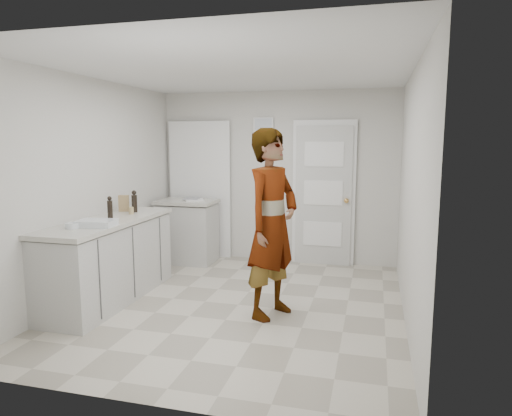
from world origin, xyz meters
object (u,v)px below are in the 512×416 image
(person, at_px, (272,224))
(cake_mix_box, at_px, (124,203))
(oil_cruet_a, at_px, (134,202))
(baking_dish, at_px, (96,223))
(egg_bowl, at_px, (72,226))
(spice_jar, at_px, (131,211))
(oil_cruet_b, at_px, (110,208))

(person, distance_m, cake_mix_box, 2.07)
(oil_cruet_a, bearing_deg, baking_dish, -84.38)
(egg_bowl, bearing_deg, spice_jar, 82.68)
(cake_mix_box, bearing_deg, oil_cruet_a, -27.88)
(person, distance_m, egg_bowl, 2.00)
(spice_jar, relative_size, oil_cruet_a, 0.32)
(oil_cruet_b, bearing_deg, egg_bowl, -97.43)
(oil_cruet_a, relative_size, egg_bowl, 1.95)
(spice_jar, xyz_separation_m, baking_dish, (0.05, -0.78, -0.01))
(baking_dish, bearing_deg, egg_bowl, -137.92)
(person, relative_size, cake_mix_box, 9.52)
(person, xyz_separation_m, spice_jar, (-1.79, 0.37, 0.01))
(oil_cruet_a, distance_m, baking_dish, 0.95)
(person, height_order, baking_dish, person)
(egg_bowl, bearing_deg, oil_cruet_b, 82.57)
(oil_cruet_b, relative_size, baking_dish, 0.65)
(person, xyz_separation_m, oil_cruet_b, (-1.84, -0.01, 0.09))
(oil_cruet_a, relative_size, oil_cruet_b, 1.04)
(person, distance_m, oil_cruet_b, 1.84)
(oil_cruet_a, xyz_separation_m, baking_dish, (0.09, -0.94, -0.10))
(oil_cruet_a, bearing_deg, cake_mix_box, 172.94)
(spice_jar, relative_size, oil_cruet_b, 0.33)
(oil_cruet_b, xyz_separation_m, egg_bowl, (-0.07, -0.56, -0.10))
(oil_cruet_b, bearing_deg, spice_jar, 82.85)
(cake_mix_box, height_order, oil_cruet_b, oil_cruet_b)
(cake_mix_box, distance_m, oil_cruet_a, 0.16)
(person, xyz_separation_m, oil_cruet_a, (-1.84, 0.52, 0.10))
(cake_mix_box, height_order, spice_jar, cake_mix_box)
(oil_cruet_b, bearing_deg, oil_cruet_a, 89.55)
(oil_cruet_b, xyz_separation_m, baking_dish, (0.10, -0.41, -0.09))
(person, relative_size, baking_dish, 4.78)
(spice_jar, bearing_deg, person, -11.55)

